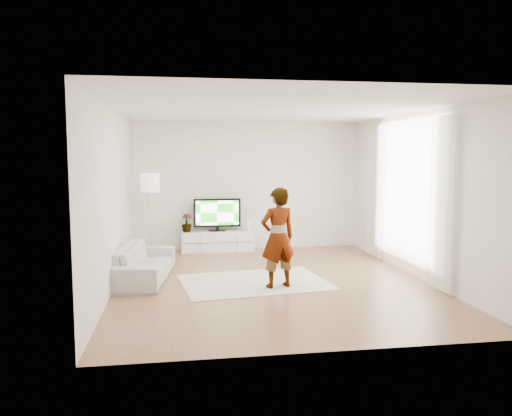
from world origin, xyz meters
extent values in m
plane|color=#AD754E|center=(0.00, 0.00, 0.00)|extent=(6.00, 6.00, 0.00)
plane|color=white|center=(0.00, 0.00, 2.80)|extent=(6.00, 6.00, 0.00)
cube|color=white|center=(-2.50, 0.00, 1.40)|extent=(0.02, 6.00, 2.80)
cube|color=white|center=(2.50, 0.00, 1.40)|extent=(0.02, 6.00, 2.80)
cube|color=white|center=(0.00, 3.00, 1.40)|extent=(5.00, 0.02, 2.80)
cube|color=white|center=(0.00, -3.00, 1.40)|extent=(5.00, 0.02, 2.80)
cube|color=white|center=(2.48, 0.30, 1.45)|extent=(0.01, 2.60, 2.50)
cube|color=white|center=(2.40, -1.00, 1.35)|extent=(0.04, 0.70, 2.60)
cube|color=white|center=(2.40, 1.60, 1.35)|extent=(0.04, 0.70, 2.60)
cube|color=white|center=(-0.67, 2.77, 0.22)|extent=(1.55, 0.44, 0.44)
cube|color=black|center=(-0.67, 2.54, 0.22)|extent=(1.50, 0.00, 0.01)
cube|color=black|center=(-1.06, 2.54, 0.22)|extent=(0.01, 0.00, 0.38)
cube|color=black|center=(-0.28, 2.54, 0.22)|extent=(0.01, 0.00, 0.38)
cube|color=black|center=(-0.67, 2.79, 0.45)|extent=(0.36, 0.20, 0.02)
cube|color=black|center=(-0.67, 2.79, 0.49)|extent=(0.07, 0.05, 0.07)
cube|color=black|center=(-0.67, 2.79, 0.83)|extent=(1.01, 0.05, 0.62)
cube|color=green|center=(-0.67, 2.76, 0.83)|extent=(0.92, 0.01, 0.52)
cube|color=white|center=(0.01, 2.77, 0.55)|extent=(0.06, 0.17, 0.23)
cube|color=#4CB2FF|center=(0.01, 2.68, 0.57)|extent=(0.01, 0.00, 0.12)
imported|color=#3F7238|center=(-1.33, 2.77, 0.63)|extent=(0.23, 0.23, 0.39)
cube|color=beige|center=(-0.29, -0.02, 0.01)|extent=(2.51, 1.95, 0.01)
imported|color=#334772|center=(0.03, -0.39, 0.79)|extent=(0.65, 0.51, 1.56)
imported|color=#B4B4AF|center=(-2.08, 0.45, 0.29)|extent=(1.02, 2.05, 0.57)
cylinder|color=silver|center=(-2.04, 2.15, 0.01)|extent=(0.30, 0.30, 0.02)
cylinder|color=silver|center=(-2.04, 2.15, 0.68)|extent=(0.04, 0.04, 1.33)
cylinder|color=white|center=(-2.04, 2.15, 1.53)|extent=(0.38, 0.38, 0.37)
camera|label=1|loc=(-1.48, -7.89, 2.06)|focal=35.00mm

